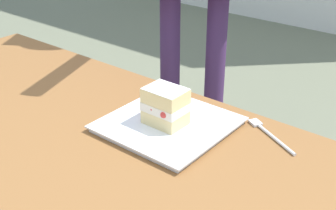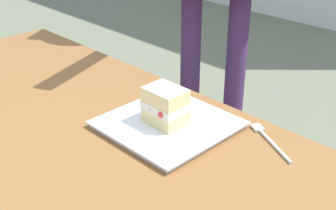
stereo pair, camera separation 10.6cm
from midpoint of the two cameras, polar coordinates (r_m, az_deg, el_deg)
patio_table at (r=1.03m, az=-15.03°, el=-11.04°), size 1.61×1.07×0.68m
dessert_plate at (r=1.09m, az=2.80°, el=-2.58°), size 0.28×0.28×0.02m
cake_slice at (r=1.05m, az=2.52°, el=-0.21°), size 0.10×0.08×0.09m
dessert_fork at (r=1.07m, az=15.48°, el=-4.33°), size 0.16×0.09×0.01m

